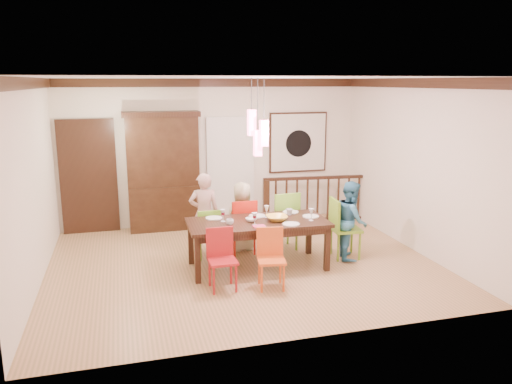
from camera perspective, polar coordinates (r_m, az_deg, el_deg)
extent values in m
plane|color=#9B7B4B|center=(8.05, -1.49, -8.17)|extent=(6.00, 6.00, 0.00)
plane|color=white|center=(7.53, -1.61, 12.94)|extent=(6.00, 6.00, 0.00)
plane|color=silver|center=(10.08, -4.95, 4.52)|extent=(6.00, 0.00, 6.00)
plane|color=silver|center=(7.55, -24.25, 0.76)|extent=(0.00, 5.00, 5.00)
plane|color=silver|center=(8.86, 17.68, 2.87)|extent=(0.00, 5.00, 5.00)
cube|color=black|center=(9.95, -18.57, 1.48)|extent=(1.04, 0.07, 2.24)
cube|color=silver|center=(10.18, -2.93, 2.35)|extent=(0.97, 0.05, 2.22)
cube|color=black|center=(10.50, 4.82, 5.67)|extent=(1.25, 0.04, 1.25)
cube|color=silver|center=(10.48, 4.87, 5.66)|extent=(1.18, 0.02, 1.18)
cylinder|color=black|center=(10.47, 4.89, 5.54)|extent=(0.56, 0.01, 0.56)
cube|color=#EF4770|center=(7.43, -0.50, 7.93)|extent=(0.11, 0.11, 0.38)
cylinder|color=black|center=(7.41, -0.51, 11.17)|extent=(0.01, 0.01, 0.46)
cube|color=#EF4770|center=(7.39, 0.90, 6.74)|extent=(0.11, 0.11, 0.38)
cylinder|color=black|center=(7.36, 0.92, 10.57)|extent=(0.01, 0.01, 0.61)
cube|color=#EF4770|center=(7.44, 0.20, 5.61)|extent=(0.11, 0.11, 0.38)
cylinder|color=black|center=(7.39, 0.20, 10.00)|extent=(0.01, 0.01, 0.76)
cube|color=black|center=(7.68, 0.19, -3.50)|extent=(2.16, 1.02, 0.05)
cube|color=black|center=(7.99, -7.51, -5.79)|extent=(0.08, 0.08, 0.70)
cube|color=black|center=(8.46, 5.95, -4.70)|extent=(0.08, 0.08, 0.70)
cube|color=black|center=(7.22, -6.61, -7.77)|extent=(0.08, 0.08, 0.70)
cube|color=black|center=(7.75, 8.13, -6.40)|extent=(0.08, 0.08, 0.70)
cube|color=black|center=(8.10, -0.62, -3.20)|extent=(1.94, 0.08, 0.10)
cube|color=black|center=(7.31, 1.09, -4.95)|extent=(1.94, 0.08, 0.10)
cube|color=#66A724|center=(8.27, -5.53, -4.74)|extent=(0.38, 0.38, 0.04)
cube|color=#66A724|center=(8.20, -5.57, -3.25)|extent=(0.37, 0.04, 0.41)
cylinder|color=#66A724|center=(8.16, -6.37, -6.49)|extent=(0.03, 0.03, 0.39)
cylinder|color=#66A724|center=(8.21, -4.27, -6.33)|extent=(0.03, 0.03, 0.39)
cylinder|color=#66A724|center=(8.45, -6.70, -5.84)|extent=(0.03, 0.03, 0.39)
cylinder|color=#66A724|center=(8.49, -4.67, -5.69)|extent=(0.03, 0.03, 0.39)
cube|color=red|center=(8.41, -1.60, -3.99)|extent=(0.43, 0.43, 0.04)
cube|color=red|center=(8.35, -1.61, -2.32)|extent=(0.42, 0.04, 0.46)
cylinder|color=red|center=(8.29, -2.47, -5.94)|extent=(0.04, 0.04, 0.44)
cylinder|color=red|center=(8.37, -0.16, -5.75)|extent=(0.04, 0.04, 0.44)
cylinder|color=red|center=(8.61, -2.98, -5.24)|extent=(0.04, 0.04, 0.44)
cylinder|color=red|center=(8.68, -0.76, -5.06)|extent=(0.04, 0.04, 0.44)
cube|color=#71B130|center=(8.63, 3.04, -3.32)|extent=(0.50, 0.50, 0.04)
cube|color=#71B130|center=(8.56, 3.07, -1.55)|extent=(0.46, 0.08, 0.50)
cylinder|color=#71B130|center=(8.48, 2.22, -5.38)|extent=(0.04, 0.04, 0.48)
cylinder|color=#71B130|center=(8.59, 4.60, -5.16)|extent=(0.04, 0.04, 0.48)
cylinder|color=#71B130|center=(8.82, 1.49, -4.66)|extent=(0.04, 0.04, 0.48)
cylinder|color=#71B130|center=(8.93, 3.79, -4.47)|extent=(0.04, 0.04, 0.48)
cube|color=maroon|center=(6.98, -3.85, -7.89)|extent=(0.39, 0.39, 0.04)
cube|color=maroon|center=(6.91, -3.88, -6.11)|extent=(0.39, 0.04, 0.42)
cylinder|color=maroon|center=(6.89, -4.85, -10.08)|extent=(0.03, 0.03, 0.40)
cylinder|color=maroon|center=(6.95, -2.29, -9.84)|extent=(0.03, 0.03, 0.40)
cylinder|color=maroon|center=(7.18, -5.31, -9.15)|extent=(0.03, 0.03, 0.40)
cylinder|color=maroon|center=(7.23, -2.85, -8.93)|extent=(0.03, 0.03, 0.40)
cube|color=#D7541D|center=(7.02, 1.76, -7.82)|extent=(0.43, 0.43, 0.04)
cube|color=#D7541D|center=(6.95, 1.78, -6.07)|extent=(0.38, 0.10, 0.41)
cylinder|color=#D7541D|center=(6.92, 0.90, -9.97)|extent=(0.03, 0.03, 0.40)
cylinder|color=#D7541D|center=(7.00, 3.34, -9.70)|extent=(0.03, 0.03, 0.40)
cylinder|color=#D7541D|center=(7.19, 0.21, -9.07)|extent=(0.03, 0.03, 0.40)
cylinder|color=#D7541D|center=(7.27, 2.56, -8.83)|extent=(0.03, 0.03, 0.40)
cube|color=#6C9E22|center=(8.32, 10.21, -4.20)|extent=(0.49, 0.49, 0.04)
cube|color=#6C9E22|center=(8.25, 10.28, -2.42)|extent=(0.08, 0.45, 0.49)
cylinder|color=#6C9E22|center=(8.16, 9.53, -6.31)|extent=(0.04, 0.04, 0.47)
cylinder|color=#6C9E22|center=(8.32, 11.82, -6.05)|extent=(0.04, 0.04, 0.47)
cylinder|color=#6C9E22|center=(8.47, 8.51, -5.56)|extent=(0.04, 0.04, 0.47)
cylinder|color=#6C9E22|center=(8.62, 10.73, -5.33)|extent=(0.04, 0.04, 0.47)
cube|color=black|center=(9.93, -10.39, -1.73)|extent=(1.35, 0.44, 0.87)
cube|color=black|center=(9.74, -10.66, 4.65)|extent=(1.35, 0.40, 1.35)
cube|color=black|center=(9.93, -10.75, 4.80)|extent=(1.16, 0.02, 1.16)
cube|color=black|center=(9.67, -10.83, 8.74)|extent=(1.45, 0.44, 0.10)
cube|color=black|center=(9.96, 1.30, -1.33)|extent=(0.13, 0.13, 0.92)
cube|color=black|center=(10.77, 12.39, -0.57)|extent=(0.13, 0.13, 0.92)
cube|color=black|center=(10.22, 7.13, 1.63)|extent=(2.28, 0.29, 0.06)
cube|color=black|center=(10.42, 7.00, -3.13)|extent=(2.16, 0.26, 0.05)
imported|color=#CFA59E|center=(8.38, -5.95, -2.45)|extent=(0.54, 0.38, 1.38)
imported|color=#BBB48D|center=(8.50, -1.56, -2.82)|extent=(0.61, 0.42, 1.19)
imported|color=teal|center=(8.26, 10.82, -3.17)|extent=(0.65, 0.74, 1.28)
imported|color=yellow|center=(7.69, 2.37, -2.99)|extent=(0.35, 0.35, 0.08)
imported|color=white|center=(7.64, -0.56, -3.18)|extent=(0.18, 0.18, 0.05)
imported|color=silver|center=(7.47, -3.00, -3.44)|extent=(0.12, 0.12, 0.09)
imported|color=silver|center=(8.01, 3.83, -2.29)|extent=(0.12, 0.12, 0.10)
cylinder|color=white|center=(7.83, -4.85, -2.98)|extent=(0.26, 0.26, 0.01)
cylinder|color=white|center=(7.93, 0.12, -2.74)|extent=(0.26, 0.26, 0.01)
cylinder|color=white|center=(8.18, 3.98, -2.29)|extent=(0.26, 0.26, 0.01)
cylinder|color=white|center=(7.19, -4.24, -4.39)|extent=(0.26, 0.26, 0.01)
cylinder|color=white|center=(7.50, 4.02, -3.68)|extent=(0.26, 0.26, 0.01)
cylinder|color=white|center=(7.95, 6.28, -2.77)|extent=(0.26, 0.26, 0.01)
cube|color=#D83359|center=(7.37, 0.35, -3.94)|extent=(0.18, 0.14, 0.01)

